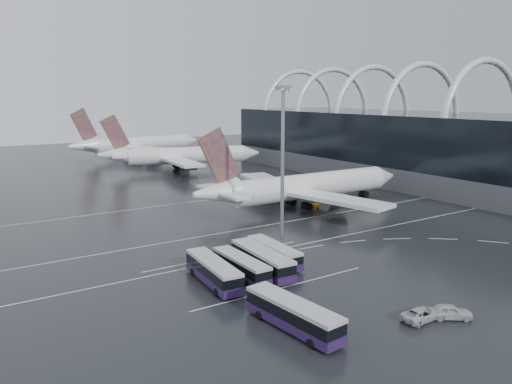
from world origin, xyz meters
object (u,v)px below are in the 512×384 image
airliner_gate_c (136,145)px  bus_row_near_a (213,271)px  bus_row_near_b (241,266)px  airliner_main (303,187)px  van_curve_a (421,314)px  gse_cart_belly_e (282,191)px  gse_cart_belly_c (316,207)px  bus_row_near_d (274,252)px  gse_cart_belly_a (344,197)px  van_curve_b (450,312)px  floodlight_mast (283,144)px  gse_cart_belly_b (338,192)px  bus_row_far_a (293,314)px  airliner_gate_b (179,156)px  bus_row_near_c (262,260)px

airliner_gate_c → bus_row_near_a: 144.74m
bus_row_near_b → airliner_main: bearing=-48.9°
airliner_gate_c → van_curve_a: 164.34m
bus_row_near_b → gse_cart_belly_e: 61.09m
gse_cart_belly_c → bus_row_near_d: bearing=-139.9°
airliner_main → van_curve_a: 58.64m
gse_cart_belly_a → airliner_gate_c: bearing=96.9°
van_curve_a → van_curve_b: van_curve_b is taller
airliner_gate_c → gse_cart_belly_a: size_ratio=24.33×
floodlight_mast → gse_cart_belly_b: floodlight_mast is taller
van_curve_b → gse_cart_belly_b: 72.98m
bus_row_far_a → gse_cart_belly_a: 70.84m
gse_cart_belly_b → gse_cart_belly_a: bearing=-120.5°
van_curve_a → bus_row_near_d: bearing=5.2°
airliner_gate_b → van_curve_a: bearing=-85.1°
bus_row_near_a → bus_row_near_d: bus_row_near_a is taller
bus_row_near_a → gse_cart_belly_e: (45.20, 45.54, -1.16)m
gse_cart_belly_e → airliner_gate_c: bearing=93.1°
bus_row_near_c → bus_row_near_d: bus_row_near_c is taller
airliner_gate_c → bus_row_near_d: 139.48m
van_curve_a → gse_cart_belly_c: van_curve_a is taller
gse_cart_belly_e → airliner_main: bearing=-110.5°
bus_row_near_c → van_curve_b: bus_row_near_c is taller
bus_row_near_c → van_curve_a: bus_row_near_c is taller
bus_row_far_a → gse_cart_belly_a: (52.37, 47.70, -1.14)m
bus_row_near_a → floodlight_mast: size_ratio=0.50×
gse_cart_belly_a → bus_row_far_a: bearing=-137.7°
van_curve_a → gse_cart_belly_e: 75.31m
airliner_gate_b → gse_cart_belly_b: 64.35m
airliner_gate_b → gse_cart_belly_c: 72.13m
bus_row_near_c → airliner_main: bearing=-42.5°
van_curve_a → van_curve_b: bearing=-116.2°
airliner_gate_c → van_curve_a: size_ratio=10.95×
bus_row_near_c → bus_row_near_d: bearing=-53.8°
airliner_main → airliner_gate_c: (0.78, 109.28, 0.37)m
gse_cart_belly_c → bus_row_far_a: bearing=-132.5°
airliner_gate_c → floodlight_mast: floodlight_mast is taller
bus_row_far_a → gse_cart_belly_b: bearing=-51.0°
airliner_gate_b → bus_row_near_a: bearing=-95.3°
floodlight_mast → gse_cart_belly_a: floodlight_mast is taller
gse_cart_belly_a → gse_cart_belly_b: bearing=59.5°
floodlight_mast → gse_cart_belly_b: 45.94m
bus_row_far_a → gse_cart_belly_a: bearing=-52.5°
bus_row_far_a → airliner_gate_b: bearing=-23.8°
bus_row_near_c → van_curve_a: bearing=-160.7°
bus_row_near_b → floodlight_mast: bearing=-51.6°
airliner_gate_b → bus_row_near_c: (-32.47, -98.97, -2.96)m
airliner_gate_c → bus_row_near_c: 142.68m
bus_row_near_c → van_curve_a: (6.42, -23.26, -1.12)m
gse_cart_belly_b → gse_cart_belly_c: 18.58m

